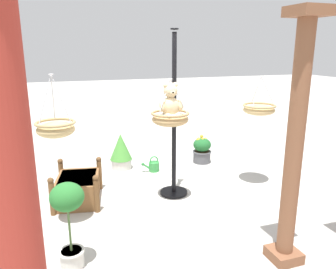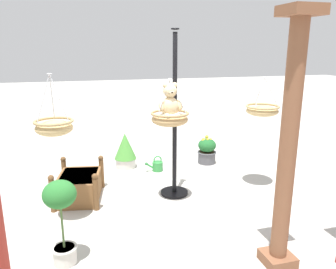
{
  "view_description": "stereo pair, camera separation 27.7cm",
  "coord_description": "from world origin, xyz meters",
  "px_view_note": "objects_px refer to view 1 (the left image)",
  "views": [
    {
      "loc": [
        1.56,
        4.63,
        2.3
      ],
      "look_at": [
        0.0,
        0.08,
        1.04
      ],
      "focal_mm": 35.43,
      "sensor_mm": 36.0,
      "label": 1
    },
    {
      "loc": [
        1.3,
        4.71,
        2.3
      ],
      "look_at": [
        0.0,
        0.08,
        1.04
      ],
      "focal_mm": 35.43,
      "sensor_mm": 36.0,
      "label": 2
    }
  ],
  "objects_px": {
    "potted_plant_small_succulent": "(202,150)",
    "hanging_basket_right_low": "(56,128)",
    "display_pole_central": "(174,145)",
    "teddy_bear": "(171,103)",
    "watering_can": "(154,166)",
    "greenhouse_pillar_far_back": "(17,238)",
    "greenhouse_pillar_right": "(294,150)",
    "potted_plant_flowering_red": "(121,151)",
    "hanging_basket_with_teddy": "(170,118)",
    "hanging_basket_left_high": "(259,109)",
    "potted_plant_tall_leafy": "(68,216)",
    "wooden_planter_box": "(78,188)"
  },
  "relations": [
    {
      "from": "potted_plant_small_succulent",
      "to": "hanging_basket_right_low",
      "type": "bearing_deg",
      "value": 31.82
    },
    {
      "from": "potted_plant_small_succulent",
      "to": "display_pole_central",
      "type": "bearing_deg",
      "value": 49.45
    },
    {
      "from": "display_pole_central",
      "to": "teddy_bear",
      "type": "relative_size",
      "value": 5.02
    },
    {
      "from": "watering_can",
      "to": "teddy_bear",
      "type": "bearing_deg",
      "value": 84.66
    },
    {
      "from": "greenhouse_pillar_far_back",
      "to": "watering_can",
      "type": "xyz_separation_m",
      "value": [
        -1.9,
        -4.29,
        -1.37
      ]
    },
    {
      "from": "display_pole_central",
      "to": "teddy_bear",
      "type": "height_order",
      "value": "display_pole_central"
    },
    {
      "from": "greenhouse_pillar_right",
      "to": "potted_plant_flowering_red",
      "type": "relative_size",
      "value": 3.84
    },
    {
      "from": "hanging_basket_with_teddy",
      "to": "greenhouse_pillar_far_back",
      "type": "bearing_deg",
      "value": 59.12
    },
    {
      "from": "watering_can",
      "to": "hanging_basket_left_high",
      "type": "bearing_deg",
      "value": 141.27
    },
    {
      "from": "potted_plant_flowering_red",
      "to": "potted_plant_tall_leafy",
      "type": "height_order",
      "value": "potted_plant_tall_leafy"
    },
    {
      "from": "hanging_basket_with_teddy",
      "to": "potted_plant_tall_leafy",
      "type": "height_order",
      "value": "hanging_basket_with_teddy"
    },
    {
      "from": "greenhouse_pillar_right",
      "to": "potted_plant_tall_leafy",
      "type": "height_order",
      "value": "greenhouse_pillar_right"
    },
    {
      "from": "teddy_bear",
      "to": "potted_plant_flowering_red",
      "type": "xyz_separation_m",
      "value": [
        0.43,
        -1.72,
        -1.19
      ]
    },
    {
      "from": "hanging_basket_left_high",
      "to": "potted_plant_flowering_red",
      "type": "bearing_deg",
      "value": -37.29
    },
    {
      "from": "teddy_bear",
      "to": "wooden_planter_box",
      "type": "bearing_deg",
      "value": -20.66
    },
    {
      "from": "display_pole_central",
      "to": "greenhouse_pillar_right",
      "type": "height_order",
      "value": "greenhouse_pillar_right"
    },
    {
      "from": "hanging_basket_right_low",
      "to": "potted_plant_small_succulent",
      "type": "distance_m",
      "value": 3.46
    },
    {
      "from": "hanging_basket_with_teddy",
      "to": "wooden_planter_box",
      "type": "xyz_separation_m",
      "value": [
        1.34,
        -0.48,
        -1.1
      ]
    },
    {
      "from": "hanging_basket_with_teddy",
      "to": "teddy_bear",
      "type": "xyz_separation_m",
      "value": [
        -0.0,
        0.02,
        0.22
      ]
    },
    {
      "from": "teddy_bear",
      "to": "hanging_basket_left_high",
      "type": "bearing_deg",
      "value": -173.77
    },
    {
      "from": "display_pole_central",
      "to": "potted_plant_flowering_red",
      "type": "relative_size",
      "value": 3.7
    },
    {
      "from": "teddy_bear",
      "to": "greenhouse_pillar_far_back",
      "type": "bearing_deg",
      "value": 58.91
    },
    {
      "from": "greenhouse_pillar_far_back",
      "to": "potted_plant_small_succulent",
      "type": "xyz_separation_m",
      "value": [
        -2.99,
        -4.45,
        -1.21
      ]
    },
    {
      "from": "hanging_basket_with_teddy",
      "to": "teddy_bear",
      "type": "height_order",
      "value": "hanging_basket_with_teddy"
    },
    {
      "from": "hanging_basket_right_low",
      "to": "greenhouse_pillar_right",
      "type": "xyz_separation_m",
      "value": [
        -2.3,
        1.55,
        -0.05
      ]
    },
    {
      "from": "potted_plant_flowering_red",
      "to": "potted_plant_small_succulent",
      "type": "height_order",
      "value": "potted_plant_flowering_red"
    },
    {
      "from": "wooden_planter_box",
      "to": "potted_plant_small_succulent",
      "type": "distance_m",
      "value": 2.75
    },
    {
      "from": "hanging_basket_left_high",
      "to": "hanging_basket_right_low",
      "type": "relative_size",
      "value": 0.81
    },
    {
      "from": "teddy_bear",
      "to": "greenhouse_pillar_far_back",
      "type": "xyz_separation_m",
      "value": [
        1.77,
        2.93,
        -0.07
      ]
    },
    {
      "from": "potted_plant_flowering_red",
      "to": "greenhouse_pillar_far_back",
      "type": "bearing_deg",
      "value": 73.92
    },
    {
      "from": "teddy_bear",
      "to": "greenhouse_pillar_right",
      "type": "bearing_deg",
      "value": 112.28
    },
    {
      "from": "greenhouse_pillar_right",
      "to": "wooden_planter_box",
      "type": "distance_m",
      "value": 3.25
    },
    {
      "from": "wooden_planter_box",
      "to": "watering_can",
      "type": "distance_m",
      "value": 1.7
    },
    {
      "from": "potted_plant_flowering_red",
      "to": "watering_can",
      "type": "relative_size",
      "value": 1.99
    },
    {
      "from": "greenhouse_pillar_far_back",
      "to": "potted_plant_flowering_red",
      "type": "xyz_separation_m",
      "value": [
        -1.34,
        -4.65,
        -1.12
      ]
    },
    {
      "from": "hanging_basket_left_high",
      "to": "greenhouse_pillar_right",
      "type": "relative_size",
      "value": 0.23
    },
    {
      "from": "greenhouse_pillar_right",
      "to": "watering_can",
      "type": "xyz_separation_m",
      "value": [
        0.6,
        -3.12,
        -1.19
      ]
    },
    {
      "from": "hanging_basket_with_teddy",
      "to": "potted_plant_flowering_red",
      "type": "height_order",
      "value": "hanging_basket_with_teddy"
    },
    {
      "from": "wooden_planter_box",
      "to": "potted_plant_small_succulent",
      "type": "xyz_separation_m",
      "value": [
        -2.55,
        -1.02,
        0.05
      ]
    },
    {
      "from": "hanging_basket_left_high",
      "to": "potted_plant_small_succulent",
      "type": "bearing_deg",
      "value": -74.18
    },
    {
      "from": "display_pole_central",
      "to": "hanging_basket_with_teddy",
      "type": "distance_m",
      "value": 0.58
    },
    {
      "from": "hanging_basket_left_high",
      "to": "potted_plant_tall_leafy",
      "type": "distance_m",
      "value": 3.46
    },
    {
      "from": "hanging_basket_right_low",
      "to": "watering_can",
      "type": "xyz_separation_m",
      "value": [
        -1.71,
        -1.57,
        -1.24
      ]
    },
    {
      "from": "wooden_planter_box",
      "to": "hanging_basket_right_low",
      "type": "bearing_deg",
      "value": 71.23
    },
    {
      "from": "greenhouse_pillar_far_back",
      "to": "hanging_basket_with_teddy",
      "type": "bearing_deg",
      "value": -120.88
    },
    {
      "from": "wooden_planter_box",
      "to": "potted_plant_tall_leafy",
      "type": "relative_size",
      "value": 1.03
    },
    {
      "from": "wooden_planter_box",
      "to": "hanging_basket_left_high",
      "type": "bearing_deg",
      "value": 173.6
    },
    {
      "from": "hanging_basket_right_low",
      "to": "potted_plant_flowering_red",
      "type": "height_order",
      "value": "hanging_basket_right_low"
    },
    {
      "from": "potted_plant_small_succulent",
      "to": "greenhouse_pillar_right",
      "type": "bearing_deg",
      "value": 81.45
    },
    {
      "from": "teddy_bear",
      "to": "potted_plant_small_succulent",
      "type": "distance_m",
      "value": 2.33
    }
  ]
}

